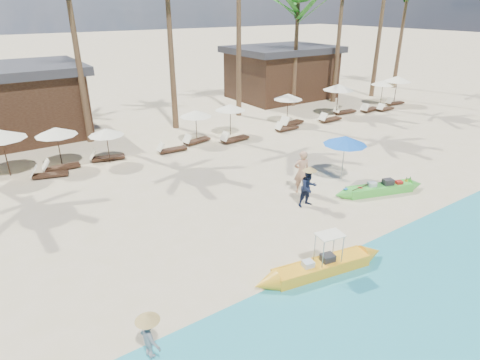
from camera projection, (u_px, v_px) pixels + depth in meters
ground at (289, 224)px, 14.97m from camera, size 240.00×240.00×0.00m
wet_sand_strip at (406, 299)px, 11.18m from camera, size 240.00×4.50×0.01m
green_canoe at (380, 189)px, 17.35m from camera, size 4.66×1.78×0.61m
yellow_canoe at (321, 267)px, 12.19m from camera, size 5.03×1.22×1.31m
tourist at (302, 172)px, 17.18m from camera, size 0.82×0.70×1.90m
vendor_green at (308, 188)px, 16.05m from camera, size 0.83×0.67×1.60m
vendor_yellow at (150, 337)px, 8.95m from camera, size 0.53×0.77×1.08m
blue_umbrella at (345, 140)px, 18.04m from camera, size 1.97×1.97×2.12m
resort_parasol_3 at (0, 134)px, 18.39m from camera, size 2.21×2.21×2.28m
resort_parasol_4 at (56, 131)px, 19.51m from camera, size 2.00×2.00×2.06m
lounger_4_left at (48, 174)px, 18.93m from camera, size 1.72×0.94×0.56m
lounger_4_right at (59, 167)px, 19.76m from camera, size 1.74×0.61×0.58m
resort_parasol_5 at (106, 132)px, 20.15m from camera, size 1.78×1.78×1.83m
lounger_5_left at (106, 157)px, 20.99m from camera, size 1.83×0.94×0.60m
resort_parasol_6 at (196, 113)px, 23.20m from camera, size 1.88×1.88×1.93m
lounger_6_left at (170, 149)px, 22.17m from camera, size 1.68×0.61×0.56m
lounger_6_right at (195, 140)px, 23.55m from camera, size 1.82×0.87×0.59m
resort_parasol_7 at (230, 107)px, 24.54m from camera, size 1.89×1.89×1.95m
lounger_7_left at (233, 138)px, 23.85m from camera, size 1.90×0.73×0.63m
lounger_7_right at (286, 128)px, 25.96m from camera, size 1.72×0.56×0.58m
resort_parasol_8 at (288, 97)px, 27.01m from camera, size 1.97×1.97×2.02m
lounger_8_left at (291, 123)px, 26.94m from camera, size 2.08×1.00×0.68m
resort_parasol_9 at (339, 87)px, 28.81m from camera, size 2.23×2.23×2.30m
lounger_9_left at (329, 119)px, 27.95m from camera, size 1.85×0.62×0.62m
lounger_9_right at (344, 111)px, 29.93m from camera, size 1.91×0.72×0.63m
resort_parasol_10 at (383, 83)px, 32.17m from camera, size 1.90×1.90×1.96m
lounger_10_left at (369, 109)px, 30.55m from camera, size 1.90×0.82×0.63m
lounger_10_right at (385, 108)px, 30.83m from camera, size 1.64×0.54×0.55m
resort_parasol_11 at (397, 79)px, 32.21m from camera, size 2.20×2.20×2.26m
lounger_11_left at (394, 103)px, 32.62m from camera, size 1.74×0.70×0.58m
palm_6 at (298, 11)px, 29.73m from camera, size 2.08×2.08×8.51m
pavilion_east at (281, 72)px, 34.54m from camera, size 8.80×6.60×4.30m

